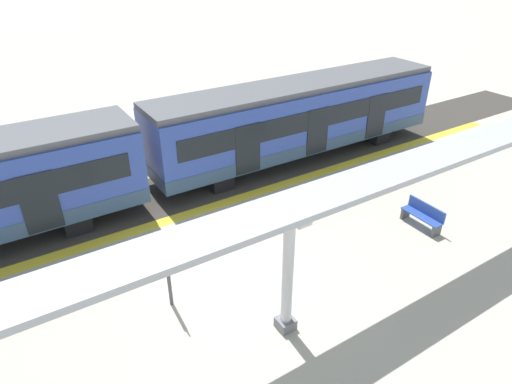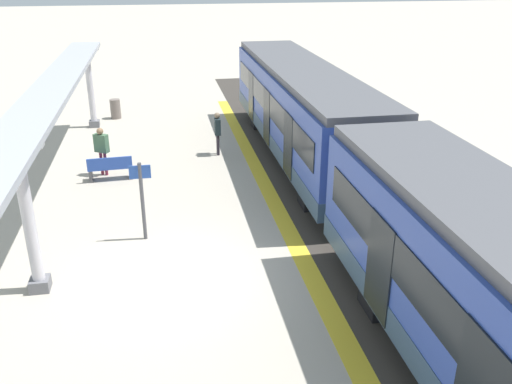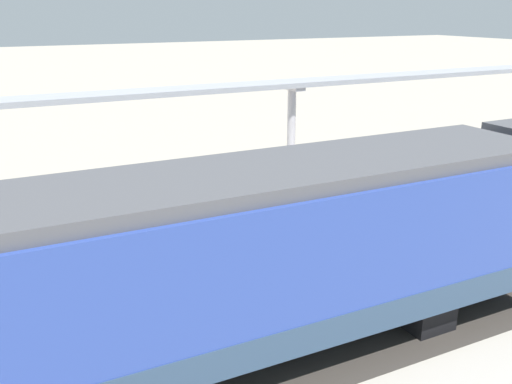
% 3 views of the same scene
% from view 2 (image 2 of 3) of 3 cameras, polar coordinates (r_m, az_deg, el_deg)
% --- Properties ---
extents(ground_plane, '(176.00, 176.00, 0.00)m').
position_cam_2_polar(ground_plane, '(13.49, -8.48, -8.70)').
color(ground_plane, '#B2A897').
extents(tactile_edge_strip, '(0.50, 34.90, 0.01)m').
position_cam_2_polar(tactile_edge_strip, '(13.89, 5.20, -7.50)').
color(tactile_edge_strip, gold).
rests_on(tactile_edge_strip, ground).
extents(trackbed, '(3.20, 46.90, 0.01)m').
position_cam_2_polar(trackbed, '(14.44, 12.35, -6.70)').
color(trackbed, '#38332D').
rests_on(trackbed, ground).
extents(train_near_carriage, '(2.65, 13.82, 3.48)m').
position_cam_2_polar(train_near_carriage, '(20.68, 4.73, 8.38)').
color(train_near_carriage, '#2D47A0').
rests_on(train_near_carriage, ground).
extents(canopy_pillar_nearest, '(1.10, 0.44, 3.56)m').
position_cam_2_polar(canopy_pillar_nearest, '(25.82, -16.87, 10.37)').
color(canopy_pillar_nearest, slate).
rests_on(canopy_pillar_nearest, ground).
extents(canopy_pillar_second, '(1.10, 0.44, 3.56)m').
position_cam_2_polar(canopy_pillar_second, '(12.97, -22.60, -2.65)').
color(canopy_pillar_second, slate).
rests_on(canopy_pillar_second, ground).
extents(canopy_beam, '(1.20, 27.79, 0.16)m').
position_cam_2_polar(canopy_beam, '(12.46, -23.76, 5.23)').
color(canopy_beam, '#A8AAB2').
rests_on(canopy_beam, canopy_pillar_nearest).
extents(bench_near_end, '(1.52, 0.52, 0.86)m').
position_cam_2_polar(bench_near_end, '(19.46, -14.93, 2.42)').
color(bench_near_end, '#2849A5').
rests_on(bench_near_end, ground).
extents(trash_bin, '(0.48, 0.48, 0.92)m').
position_cam_2_polar(trash_bin, '(27.30, -14.42, 8.38)').
color(trash_bin, '#72665E').
rests_on(trash_bin, ground).
extents(platform_info_sign, '(0.56, 0.10, 2.20)m').
position_cam_2_polar(platform_info_sign, '(14.78, -11.80, -0.20)').
color(platform_info_sign, '#4C4C51').
rests_on(platform_info_sign, ground).
extents(passenger_waiting_near_edge, '(0.23, 0.49, 1.68)m').
position_cam_2_polar(passenger_waiting_near_edge, '(21.25, -4.03, 6.60)').
color(passenger_waiting_near_edge, '#27222A').
rests_on(passenger_waiting_near_edge, ground).
extents(passenger_by_the_benches, '(0.54, 0.45, 1.72)m').
position_cam_2_polar(passenger_by_the_benches, '(19.83, -15.78, 4.65)').
color(passenger_by_the_benches, maroon).
rests_on(passenger_by_the_benches, ground).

